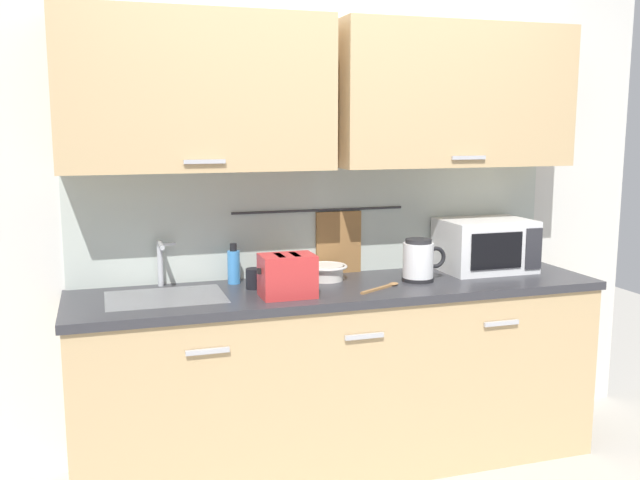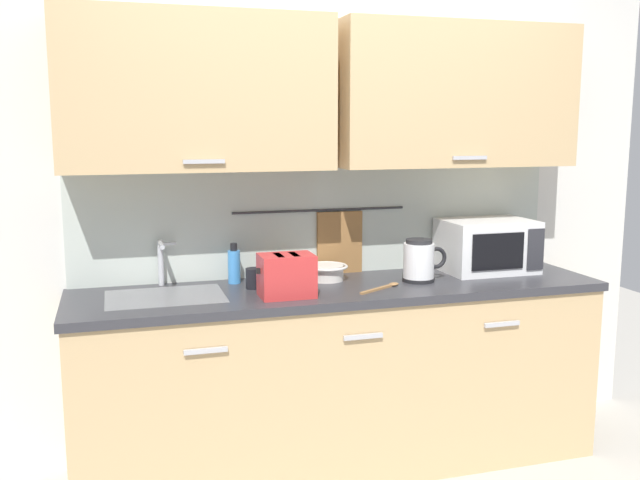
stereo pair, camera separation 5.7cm
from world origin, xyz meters
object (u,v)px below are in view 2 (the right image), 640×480
at_px(mug_near_sink, 284,272).
at_px(toaster, 287,275).
at_px(electric_kettle, 420,261).
at_px(dish_soap_bottle, 234,266).
at_px(microwave, 487,246).
at_px(mug_by_kettle, 255,278).
at_px(wooden_spoon, 384,287).
at_px(mixing_bowl, 326,271).

xyz_separation_m(mug_near_sink, toaster, (-0.06, -0.29, 0.05)).
xyz_separation_m(electric_kettle, dish_soap_bottle, (-0.88, 0.21, -0.01)).
height_order(microwave, electric_kettle, microwave).
bearing_deg(electric_kettle, mug_by_kettle, 174.31).
bearing_deg(wooden_spoon, toaster, -177.04).
height_order(microwave, mug_by_kettle, microwave).
xyz_separation_m(mixing_bowl, mug_by_kettle, (-0.37, -0.07, 0.00)).
bearing_deg(mug_by_kettle, mixing_bowl, 10.89).
bearing_deg(mixing_bowl, dish_soap_bottle, 171.92).
xyz_separation_m(mug_near_sink, mixing_bowl, (0.21, -0.02, -0.00)).
xyz_separation_m(microwave, electric_kettle, (-0.44, -0.12, -0.03)).
relative_size(dish_soap_bottle, mug_near_sink, 1.63).
relative_size(microwave, toaster, 1.80).
relative_size(electric_kettle, mug_near_sink, 1.89).
height_order(electric_kettle, dish_soap_bottle, electric_kettle).
height_order(mug_near_sink, toaster, toaster).
relative_size(mixing_bowl, toaster, 0.84).
relative_size(electric_kettle, mixing_bowl, 1.06).
distance_m(mixing_bowl, toaster, 0.38).
distance_m(mixing_bowl, mug_by_kettle, 0.38).
bearing_deg(electric_kettle, microwave, 15.77).
bearing_deg(mug_by_kettle, dish_soap_bottle, 118.76).
bearing_deg(electric_kettle, mixing_bowl, 160.63).
height_order(dish_soap_bottle, mug_by_kettle, dish_soap_bottle).
bearing_deg(mixing_bowl, toaster, -134.72).
bearing_deg(dish_soap_bottle, mug_by_kettle, -61.24).
bearing_deg(mug_near_sink, electric_kettle, -14.89).
relative_size(mug_near_sink, toaster, 0.47).
bearing_deg(wooden_spoon, mixing_bowl, 130.59).
bearing_deg(electric_kettle, mug_near_sink, 165.11).
bearing_deg(microwave, electric_kettle, -164.23).
bearing_deg(microwave, mug_near_sink, 177.56).
relative_size(electric_kettle, wooden_spoon, 0.91).
xyz_separation_m(dish_soap_bottle, wooden_spoon, (0.66, -0.31, -0.08)).
height_order(microwave, mug_near_sink, microwave).
bearing_deg(dish_soap_bottle, mug_near_sink, -10.71).
bearing_deg(mug_by_kettle, wooden_spoon, -16.62).
xyz_separation_m(toaster, wooden_spoon, (0.48, 0.02, -0.09)).
height_order(electric_kettle, wooden_spoon, electric_kettle).
bearing_deg(toaster, mug_near_sink, 78.22).
bearing_deg(wooden_spoon, dish_soap_bottle, 154.81).
distance_m(microwave, mug_by_kettle, 1.24).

